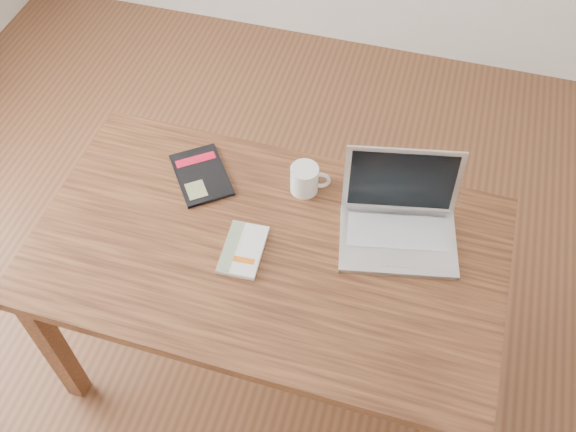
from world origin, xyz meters
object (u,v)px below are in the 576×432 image
(white_guidebook, at_px, (243,250))
(coffee_mug, at_px, (305,179))
(laptop, at_px, (399,219))
(black_guidebook, at_px, (201,175))
(desk, at_px, (268,263))

(white_guidebook, xyz_separation_m, coffee_mug, (0.12, 0.30, 0.04))
(coffee_mug, bearing_deg, laptop, -25.04)
(white_guidebook, relative_size, black_guidebook, 0.70)
(white_guidebook, xyz_separation_m, laptop, (0.44, 0.21, 0.05))
(white_guidebook, bearing_deg, laptop, 22.39)
(black_guidebook, height_order, laptop, laptop)
(laptop, relative_size, coffee_mug, 3.08)
(white_guidebook, relative_size, coffee_mug, 1.52)
(coffee_mug, bearing_deg, black_guidebook, 175.89)
(white_guidebook, distance_m, laptop, 0.49)
(laptop, bearing_deg, black_guidebook, 165.15)
(white_guidebook, bearing_deg, coffee_mug, 64.78)
(desk, height_order, white_guidebook, white_guidebook)
(white_guidebook, bearing_deg, black_guidebook, 129.34)
(coffee_mug, bearing_deg, desk, -112.15)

